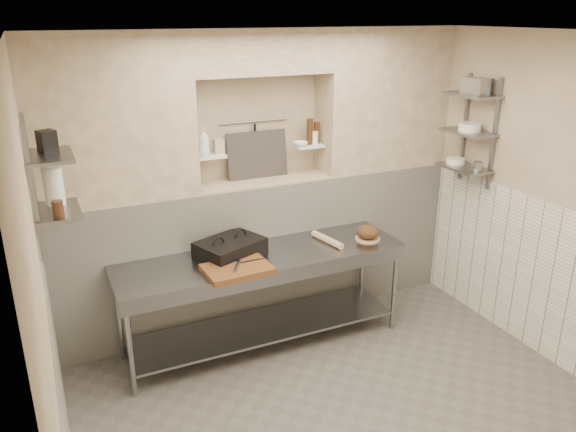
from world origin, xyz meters
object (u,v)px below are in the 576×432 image
mixing_bowl (253,243)px  prep_table (263,282)px  rolling_pin (327,240)px  jug_left (54,186)px  bottle_soap (204,142)px  bowl_alcove (301,144)px  bread_loaf (368,232)px  panini_press (230,248)px  cutting_board (237,269)px

mixing_bowl → prep_table: bearing=-90.6°
rolling_pin → jug_left: jug_left is taller
bottle_soap → bowl_alcove: size_ratio=1.87×
bread_loaf → bottle_soap: bearing=156.3°
panini_press → jug_left: jug_left is taller
prep_table → rolling_pin: size_ratio=6.42×
prep_table → panini_press: panini_press is taller
panini_press → rolling_pin: (0.92, -0.09, -0.04)m
prep_table → bread_loaf: (1.04, -0.07, 0.34)m
mixing_bowl → cutting_board: bearing=-124.7°
prep_table → cutting_board: 0.47m
rolling_pin → bottle_soap: bearing=152.3°
prep_table → bowl_alcove: (0.63, 0.54, 1.09)m
prep_table → cutting_board: bearing=-146.0°
rolling_pin → bread_loaf: bread_loaf is taller
mixing_bowl → rolling_pin: (0.65, -0.23, 0.00)m
rolling_pin → bottle_soap: bottle_soap is taller
cutting_board → bread_loaf: size_ratio=2.54×
cutting_board → jug_left: size_ratio=1.97×
mixing_bowl → bottle_soap: (-0.33, 0.29, 0.92)m
cutting_board → bottle_soap: bearing=90.9°
jug_left → bowl_alcove: bearing=13.8°
panini_press → bread_loaf: bearing=-29.7°
prep_table → rolling_pin: (0.66, 0.02, 0.29)m
bread_loaf → mixing_bowl: bearing=163.3°
panini_press → jug_left: (-1.35, -0.12, 0.78)m
rolling_pin → bottle_soap: size_ratio=1.55×
rolling_pin → bread_loaf: 0.40m
rolling_pin → bread_loaf: (0.39, -0.09, 0.05)m
panini_press → bottle_soap: (-0.07, 0.42, 0.87)m
panini_press → bottle_soap: 0.97m
mixing_bowl → rolling_pin: rolling_pin is taller
cutting_board → bowl_alcove: bowl_alcove is taller
panini_press → prep_table: bearing=-45.2°
bowl_alcove → panini_press: bearing=-154.4°
cutting_board → rolling_pin: size_ratio=1.34×
prep_table → cutting_board: (-0.32, -0.21, 0.28)m
cutting_board → bowl_alcove: 1.45m
bread_loaf → jug_left: 2.77m
panini_press → mixing_bowl: size_ratio=2.97×
bowl_alcove → prep_table: bearing=-139.3°
bread_loaf → jug_left: (-2.66, 0.06, 0.77)m
bottle_soap → jug_left: bearing=-156.9°
cutting_board → rolling_pin: rolling_pin is taller
rolling_pin → bowl_alcove: bearing=93.1°
prep_table → bread_loaf: size_ratio=12.18×
jug_left → prep_table: bearing=0.3°
prep_table → bread_loaf: bread_loaf is taller
mixing_bowl → panini_press: bearing=-153.4°
cutting_board → jug_left: 1.55m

